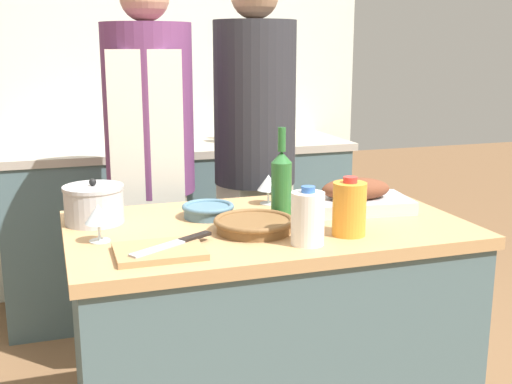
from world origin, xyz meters
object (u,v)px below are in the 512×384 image
Objects in this scene: stock_pot at (94,204)px; milk_jug at (308,218)px; condiment_bottle_short at (224,129)px; wine_glass_right at (268,183)px; knife_chef at (175,243)px; wine_glass_left at (98,215)px; cutting_board at (159,251)px; condiment_bottle_tall at (172,134)px; mixing_bowl at (208,210)px; wicker_basket at (254,224)px; juice_jug at (349,208)px; wine_bottle_green at (281,183)px; stand_mixer at (256,119)px; roasting_pan at (356,198)px; person_cook_aproned at (150,163)px; condiment_bottle_extra at (279,127)px; person_cook_guest at (255,154)px.

milk_jug reaches higher than stock_pot.
wine_glass_right is at bearing -98.54° from condiment_bottle_short.
condiment_bottle_short is (0.63, 1.78, 0.08)m from knife_chef.
wine_glass_left is at bearing -90.80° from stock_pot.
condiment_bottle_tall is at bearing 77.77° from cutting_board.
wicker_basket is at bearing -66.04° from mixing_bowl.
juice_jug reaches higher than wine_glass_right.
stand_mixer is (0.35, 1.33, 0.06)m from wine_bottle_green.
milk_jug is (-0.31, -0.31, 0.03)m from roasting_pan.
knife_chef is 0.93m from person_cook_aproned.
juice_jug is 1.05m from person_cook_aproned.
condiment_bottle_extra is (0.31, -0.06, 0.00)m from condiment_bottle_short.
condiment_bottle_short reaches higher than knife_chef.
person_cook_aproned is (-0.46, 0.95, 0.00)m from juice_jug.
mixing_bowl is at bearing -107.41° from condiment_bottle_short.
wine_glass_right is at bearing 84.03° from milk_jug.
wicker_basket is at bearing 21.27° from knife_chef.
knife_chef is at bearing 178.10° from juice_jug.
wine_glass_right reaches higher than mixing_bowl.
cutting_board is 1.26× the size of stock_pot.
mixing_bowl reaches higher than cutting_board.
wicker_basket is 0.21m from wine_bottle_green.
person_cook_aproned reaches higher than juice_jug.
wine_glass_left is at bearing -174.02° from roasting_pan.
wicker_basket is at bearing -116.38° from wine_glass_right.
roasting_pan is at bearing 59.39° from juice_jug.
mixing_bowl is at bearing 61.10° from knife_chef.
stand_mixer is at bearing 71.59° from wicker_basket.
wicker_basket reaches higher than cutting_board.
wine_glass_right is at bearing -105.97° from stand_mixer.
milk_jug is 0.56× the size of wine_bottle_green.
wicker_basket is 0.87m from person_cook_guest.
person_cook_aproned is at bearing 63.97° from stock_pot.
cutting_board is 0.14× the size of person_cook_aproned.
wine_glass_right is 1.18m from stand_mixer.
juice_jug is at bearing -97.86° from stand_mixer.
condiment_bottle_tall is 0.38m from condiment_bottle_short.
cutting_board is at bearing -123.42° from mixing_bowl.
stand_mixer is (0.06, 1.31, 0.13)m from roasting_pan.
stock_pot is at bearing 150.82° from wicker_basket.
person_cook_aproned is (-0.61, 0.69, 0.04)m from roasting_pan.
knife_chef is at bearing -160.60° from roasting_pan.
condiment_bottle_extra is at bearing 53.95° from wine_glass_left.
stock_pot is at bearing -120.37° from condiment_bottle_short.
condiment_bottle_extra is at bearing 10.71° from condiment_bottle_tall.
stand_mixer is at bearing -4.85° from condiment_bottle_tall.
person_cook_aproned reaches higher than stock_pot.
person_cook_guest reaches higher than mixing_bowl.
milk_jug is at bearing -5.54° from cutting_board.
mixing_bowl is (-0.09, 0.21, 0.00)m from wicker_basket.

